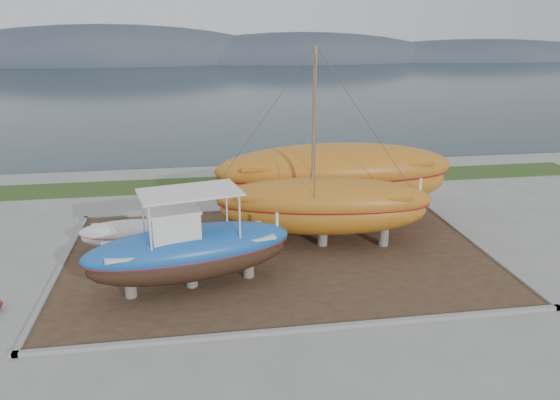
{
  "coord_description": "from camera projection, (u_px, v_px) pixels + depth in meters",
  "views": [
    {
      "loc": [
        -3.35,
        -17.55,
        9.79
      ],
      "look_at": [
        0.08,
        4.0,
        2.59
      ],
      "focal_mm": 35.0,
      "sensor_mm": 36.0,
      "label": 1
    }
  ],
  "objects": [
    {
      "name": "curb_frame",
      "position": [
        278.0,
        255.0,
        23.75
      ],
      "size": [
        18.6,
        12.6,
        0.15
      ],
      "primitive_type": null,
      "color": "gray",
      "rests_on": "ground"
    },
    {
      "name": "ground",
      "position": [
        295.0,
        301.0,
        20.03
      ],
      "size": [
        140.0,
        140.0,
        0.0
      ],
      "primitive_type": "plane",
      "color": "gray",
      "rests_on": "ground"
    },
    {
      "name": "mountain_ridge",
      "position": [
        204.0,
        61.0,
        137.25
      ],
      "size": [
        200.0,
        36.0,
        20.0
      ],
      "primitive_type": null,
      "color": "#333D49",
      "rests_on": "ground"
    },
    {
      "name": "dirt_patch",
      "position": [
        278.0,
        256.0,
        23.77
      ],
      "size": [
        18.0,
        12.0,
        0.06
      ],
      "primitive_type": "cube",
      "color": "#422D1E",
      "rests_on": "ground"
    },
    {
      "name": "blue_caique",
      "position": [
        190.0,
        240.0,
        20.4
      ],
      "size": [
        8.27,
        4.13,
        3.82
      ],
      "primitive_type": null,
      "rotation": [
        0.0,
        0.0,
        0.22
      ],
      "color": "#1D5AB4",
      "rests_on": "dirt_patch"
    },
    {
      "name": "orange_sailboat",
      "position": [
        325.0,
        151.0,
        23.45
      ],
      "size": [
        9.92,
        4.3,
        8.77
      ],
      "primitive_type": null,
      "rotation": [
        0.0,
        0.0,
        -0.16
      ],
      "color": "#AD661A",
      "rests_on": "dirt_patch"
    },
    {
      "name": "grass_strip",
      "position": [
        250.0,
        182.0,
        34.55
      ],
      "size": [
        44.0,
        3.0,
        0.08
      ],
      "primitive_type": "cube",
      "color": "#284219",
      "rests_on": "ground"
    },
    {
      "name": "orange_bare_hull",
      "position": [
        335.0,
        184.0,
        27.18
      ],
      "size": [
        11.98,
        3.88,
        3.9
      ],
      "primitive_type": null,
      "rotation": [
        0.0,
        0.0,
        -0.03
      ],
      "color": "#AD661A",
      "rests_on": "dirt_patch"
    },
    {
      "name": "sea",
      "position": [
        214.0,
        86.0,
        85.67
      ],
      "size": [
        260.0,
        100.0,
        0.04
      ],
      "primitive_type": null,
      "color": "#192C32",
      "rests_on": "ground"
    },
    {
      "name": "white_dinghy",
      "position": [
        132.0,
        237.0,
        23.98
      ],
      "size": [
        4.52,
        1.75,
        1.35
      ],
      "primitive_type": null,
      "rotation": [
        0.0,
        0.0,
        -0.02
      ],
      "color": "white",
      "rests_on": "dirt_patch"
    }
  ]
}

